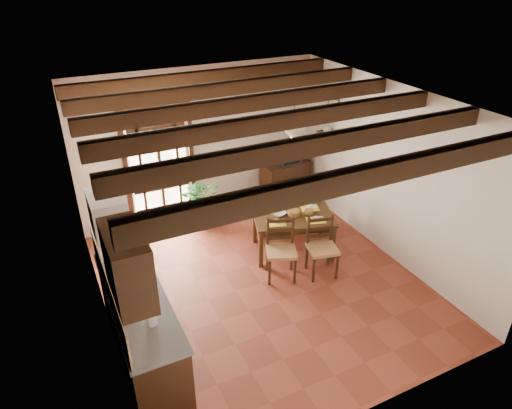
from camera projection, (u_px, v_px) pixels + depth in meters
ground_plane at (262, 283)px, 6.99m from camera, size 5.00×5.00×0.00m
room_shell at (262, 175)px, 6.12m from camera, size 4.52×5.02×2.81m
ceiling_beams at (263, 112)px, 5.70m from camera, size 4.50×4.34×0.20m
french_door at (159, 164)px, 8.04m from camera, size 1.26×0.11×2.32m
kitchen_counter at (140, 324)px, 5.53m from camera, size 0.64×2.25×1.38m
upper_cabinet at (128, 265)px, 4.27m from camera, size 0.35×0.80×0.70m
range_hood at (108, 216)px, 5.32m from camera, size 0.38×0.60×0.54m
counter_items at (133, 288)px, 5.37m from camera, size 0.50×1.43×0.25m
dining_table at (293, 220)px, 7.45m from camera, size 1.48×1.19×0.70m
chair_near_left at (281, 260)px, 6.99m from camera, size 0.57×0.56×0.97m
chair_near_right at (321, 257)px, 7.07m from camera, size 0.52×0.51×0.94m
chair_far_left at (267, 219)px, 8.14m from camera, size 0.47×0.45×0.88m
chair_far_right at (302, 217)px, 8.22m from camera, size 0.49×0.48×0.85m
table_setting at (293, 217)px, 7.42m from camera, size 0.93×0.62×0.09m
table_bowl at (279, 214)px, 7.41m from camera, size 0.28×0.28×0.05m
sideboard at (285, 182)px, 9.18m from camera, size 1.01×0.54×0.83m
crt_tv at (286, 154)px, 8.89m from camera, size 0.48×0.44×0.39m
fuse_box at (274, 115)px, 8.68m from camera, size 0.25×0.03×0.32m
plant_pot at (202, 220)px, 8.44m from camera, size 0.34×0.34×0.21m
potted_plant at (200, 198)px, 8.22m from camera, size 2.03×1.81×2.03m
wall_shelf at (327, 136)px, 8.35m from camera, size 0.20×0.42×0.20m
shelf_vase at (328, 129)px, 8.29m from camera, size 0.15×0.15×0.15m
shelf_flowers at (329, 117)px, 8.19m from camera, size 0.14×0.14×0.36m
framed_picture at (333, 106)px, 8.13m from camera, size 0.03×0.32×0.32m
pendant_lamp at (294, 133)px, 6.83m from camera, size 0.36×0.36×0.84m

